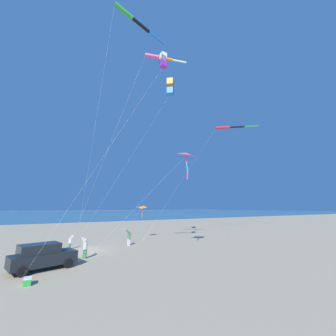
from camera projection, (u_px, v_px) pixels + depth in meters
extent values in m
plane|color=tan|center=(84.00, 251.00, 21.72)|extent=(600.00, 600.00, 0.00)
cube|color=#386B84|center=(50.00, 213.00, 161.65)|extent=(240.00, 600.00, 0.01)
cube|color=black|center=(43.00, 259.00, 15.31)|extent=(2.95, 4.64, 0.84)
cube|color=black|center=(39.00, 249.00, 15.21)|extent=(2.27, 2.93, 0.68)
cylinder|color=black|center=(59.00, 259.00, 16.89)|extent=(0.39, 0.69, 0.66)
cylinder|color=black|center=(68.00, 263.00, 15.63)|extent=(0.39, 0.69, 0.66)
cylinder|color=black|center=(16.00, 266.00, 14.82)|extent=(0.39, 0.69, 0.66)
cylinder|color=black|center=(22.00, 272.00, 13.56)|extent=(0.39, 0.69, 0.66)
cube|color=green|center=(27.00, 282.00, 12.16)|extent=(0.60, 0.40, 0.36)
cube|color=white|center=(28.00, 278.00, 12.20)|extent=(0.62, 0.42, 0.06)
cube|color=silver|center=(129.00, 242.00, 24.86)|extent=(0.21, 0.33, 0.78)
cylinder|color=#3D7F51|center=(129.00, 236.00, 25.00)|extent=(0.42, 0.42, 0.65)
sphere|color=#A37551|center=(129.00, 232.00, 25.08)|extent=(0.25, 0.25, 0.25)
cylinder|color=#3D7F51|center=(129.00, 232.00, 24.87)|extent=(0.17, 0.41, 0.49)
cylinder|color=#3D7F51|center=(127.00, 232.00, 25.10)|extent=(0.17, 0.41, 0.49)
cube|color=#3D7F51|center=(70.00, 246.00, 22.63)|extent=(0.21, 0.27, 0.62)
cylinder|color=silver|center=(70.00, 241.00, 22.74)|extent=(0.37, 0.37, 0.51)
sphere|color=tan|center=(70.00, 238.00, 22.80)|extent=(0.19, 0.19, 0.19)
cylinder|color=silver|center=(71.00, 237.00, 22.98)|extent=(0.20, 0.32, 0.39)
cylinder|color=silver|center=(72.00, 237.00, 22.84)|extent=(0.20, 0.32, 0.39)
cube|color=#3D7F51|center=(85.00, 254.00, 18.49)|extent=(0.30, 0.34, 0.79)
cylinder|color=silver|center=(85.00, 246.00, 18.63)|extent=(0.50, 0.50, 0.65)
sphere|color=beige|center=(86.00, 240.00, 18.71)|extent=(0.25, 0.25, 0.25)
cylinder|color=silver|center=(83.00, 240.00, 18.57)|extent=(0.31, 0.38, 0.49)
cylinder|color=silver|center=(85.00, 240.00, 18.89)|extent=(0.31, 0.38, 0.49)
cylinder|color=green|center=(124.00, 11.00, 17.36)|extent=(0.54, 1.76, 0.78)
cylinder|color=black|center=(141.00, 25.00, 18.22)|extent=(0.43, 1.72, 0.68)
cylinder|color=blue|center=(157.00, 38.00, 19.08)|extent=(0.33, 1.69, 0.58)
cylinder|color=white|center=(93.00, 141.00, 18.59)|extent=(8.78, 0.39, 20.78)
cube|color=orange|center=(170.00, 82.00, 28.10)|extent=(1.19, 1.19, 0.84)
cube|color=blue|center=(170.00, 91.00, 27.85)|extent=(1.19, 1.19, 0.84)
cylinder|color=black|center=(174.00, 88.00, 28.32)|extent=(0.02, 0.02, 2.19)
cylinder|color=black|center=(168.00, 89.00, 28.45)|extent=(0.02, 0.02, 2.19)
cylinder|color=black|center=(173.00, 85.00, 27.50)|extent=(0.02, 0.02, 2.19)
cylinder|color=black|center=(167.00, 85.00, 27.63)|extent=(0.02, 0.02, 2.19)
cylinder|color=white|center=(130.00, 159.00, 22.63)|extent=(1.32, 11.19, 19.41)
cylinder|color=#EF4C93|center=(152.00, 56.00, 23.07)|extent=(1.09, 1.60, 0.66)
cylinder|color=orange|center=(166.00, 59.00, 23.09)|extent=(0.99, 1.53, 0.56)
cylinder|color=white|center=(179.00, 61.00, 23.11)|extent=(0.88, 1.46, 0.45)
cylinder|color=white|center=(109.00, 147.00, 21.09)|extent=(3.56, 6.00, 21.11)
pyramid|color=orange|center=(142.00, 207.00, 30.36)|extent=(1.28, 1.26, 0.43)
cylinder|color=black|center=(143.00, 207.00, 30.38)|extent=(0.63, 0.68, 0.45)
cylinder|color=orange|center=(143.00, 209.00, 30.33)|extent=(0.13, 0.13, 0.50)
cylinder|color=#EF4C93|center=(142.00, 213.00, 30.26)|extent=(0.15, 0.16, 0.51)
cylinder|color=orange|center=(142.00, 216.00, 30.18)|extent=(0.10, 0.15, 0.50)
cylinder|color=white|center=(127.00, 226.00, 25.32)|extent=(6.88, 6.94, 4.47)
cylinder|color=red|center=(223.00, 128.00, 38.46)|extent=(1.77, 2.48, 0.53)
cylinder|color=black|center=(237.00, 127.00, 38.40)|extent=(1.67, 2.41, 0.41)
cylinder|color=green|center=(251.00, 126.00, 38.35)|extent=(1.56, 2.35, 0.29)
cylinder|color=white|center=(186.00, 174.00, 31.57)|extent=(2.81, 15.89, 18.92)
cube|color=white|center=(163.00, 56.00, 20.41)|extent=(0.58, 0.58, 0.56)
cube|color=purple|center=(163.00, 64.00, 20.24)|extent=(0.58, 0.58, 0.56)
cylinder|color=black|center=(164.00, 63.00, 20.71)|extent=(0.02, 0.02, 1.46)
cylinder|color=black|center=(159.00, 61.00, 20.41)|extent=(0.02, 0.02, 1.46)
cylinder|color=black|center=(167.00, 60.00, 20.24)|extent=(0.02, 0.02, 1.46)
cylinder|color=black|center=(162.00, 57.00, 19.94)|extent=(0.02, 0.02, 1.46)
cylinder|color=white|center=(107.00, 150.00, 16.55)|extent=(0.99, 9.57, 17.96)
pyramid|color=#EF4C93|center=(186.00, 154.00, 22.09)|extent=(1.35, 1.96, 0.49)
cylinder|color=black|center=(186.00, 155.00, 22.09)|extent=(1.66, 0.12, 0.39)
cylinder|color=#EF4C93|center=(186.00, 160.00, 22.00)|extent=(0.17, 0.19, 0.85)
cylinder|color=#1EB7C6|center=(187.00, 167.00, 21.83)|extent=(0.26, 0.22, 0.86)
cylinder|color=#EF4C93|center=(187.00, 175.00, 21.69)|extent=(0.22, 0.14, 0.86)
cylinder|color=white|center=(141.00, 202.00, 19.77)|extent=(2.16, 9.25, 9.93)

